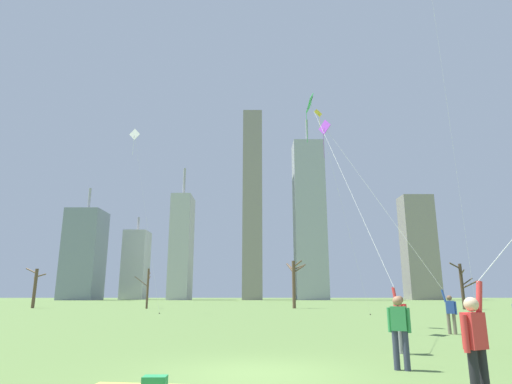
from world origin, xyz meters
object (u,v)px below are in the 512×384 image
object	(u,v)px
bare_tree_far_right_edge	(35,286)
kite_flyer_midfield_left_purple	(427,277)
distant_kite_low_near_trees_yellow	(325,141)
bare_tree_left_of_center	(294,280)
bare_tree_center	(148,287)
distant_kite_high_overhead_white	(136,144)
kite_flyer_midfield_center_green	(377,264)
bystander_strolling_midfield	(399,328)
bare_tree_leftmost	(462,285)

from	to	relation	value
bare_tree_far_right_edge	kite_flyer_midfield_left_purple	bearing A→B (deg)	-44.77
distant_kite_low_near_trees_yellow	bare_tree_left_of_center	size ratio (longest dim) A/B	2.83
distant_kite_low_near_trees_yellow	bare_tree_center	distance (m)	29.48
distant_kite_high_overhead_white	bare_tree_center	size ratio (longest dim) A/B	3.76
kite_flyer_midfield_center_green	bare_tree_left_of_center	distance (m)	39.32
bystander_strolling_midfield	bare_tree_leftmost	world-z (taller)	bare_tree_leftmost
bare_tree_left_of_center	bare_tree_leftmost	size ratio (longest dim) A/B	1.10
kite_flyer_midfield_center_green	bare_tree_far_right_edge	world-z (taller)	kite_flyer_midfield_center_green
distant_kite_low_near_trees_yellow	distant_kite_high_overhead_white	bearing A→B (deg)	157.80
kite_flyer_midfield_left_purple	bare_tree_center	xyz separation A→B (m)	(-20.56, 32.82, 0.10)
bare_tree_leftmost	distant_kite_high_overhead_white	bearing A→B (deg)	-164.34
distant_kite_high_overhead_white	bare_tree_left_of_center	bearing A→B (deg)	39.88
bare_tree_left_of_center	bare_tree_far_right_edge	world-z (taller)	bare_tree_left_of_center
kite_flyer_midfield_left_purple	bare_tree_left_of_center	xyz separation A→B (m)	(-2.83, 33.68, 0.90)
kite_flyer_midfield_center_green	bare_tree_center	bearing A→B (deg)	113.51
kite_flyer_midfield_left_purple	bare_tree_center	world-z (taller)	kite_flyer_midfield_left_purple
kite_flyer_midfield_left_purple	distant_kite_high_overhead_white	size ratio (longest dim) A/B	0.66
bare_tree_far_right_edge	bare_tree_leftmost	bearing A→B (deg)	-5.57
bystander_strolling_midfield	bare_tree_left_of_center	xyz separation A→B (m)	(1.69, 43.07, 2.43)
distant_kite_high_overhead_white	bare_tree_far_right_edge	world-z (taller)	distant_kite_high_overhead_white
bystander_strolling_midfield	bare_tree_left_of_center	world-z (taller)	bare_tree_left_of_center
kite_flyer_midfield_center_green	distant_kite_low_near_trees_yellow	xyz separation A→B (m)	(1.80, 18.41, 11.06)
distant_kite_high_overhead_white	distant_kite_low_near_trees_yellow	bearing A→B (deg)	-22.20
bystander_strolling_midfield	distant_kite_high_overhead_white	size ratio (longest dim) A/B	0.09
bare_tree_center	bystander_strolling_midfield	bearing A→B (deg)	-69.20
distant_kite_low_near_trees_yellow	bare_tree_center	size ratio (longest dim) A/B	3.46
bare_tree_left_of_center	bare_tree_center	distance (m)	17.76
bystander_strolling_midfield	bare_tree_left_of_center	distance (m)	43.17
kite_flyer_midfield_left_purple	bare_tree_center	bearing A→B (deg)	122.06
bystander_strolling_midfield	bare_tree_leftmost	size ratio (longest dim) A/B	0.31
distant_kite_low_near_trees_yellow	bare_tree_far_right_edge	xyz separation A→B (m)	(-33.02, 21.98, -11.05)
bystander_strolling_midfield	distant_kite_high_overhead_white	xyz separation A→B (m)	(-14.85, 29.25, 15.04)
bystander_strolling_midfield	bare_tree_center	bearing A→B (deg)	110.80
bystander_strolling_midfield	bare_tree_far_right_edge	xyz separation A→B (m)	(-30.54, 44.16, 1.74)
bare_tree_left_of_center	bare_tree_far_right_edge	xyz separation A→B (m)	(-32.23, 1.09, -0.69)
kite_flyer_midfield_center_green	bare_tree_center	xyz separation A→B (m)	(-16.72, 38.44, -0.10)
bystander_strolling_midfield	distant_kite_low_near_trees_yellow	size ratio (longest dim) A/B	0.10
bystander_strolling_midfield	bare_tree_far_right_edge	size ratio (longest dim) A/B	0.33
kite_flyer_midfield_left_purple	distant_kite_high_overhead_white	xyz separation A→B (m)	(-19.37, 19.86, 13.51)
bare_tree_far_right_edge	kite_flyer_midfield_center_green	bearing A→B (deg)	-52.30
kite_flyer_midfield_left_purple	bare_tree_leftmost	world-z (taller)	kite_flyer_midfield_left_purple
distant_kite_high_overhead_white	bare_tree_leftmost	world-z (taller)	distant_kite_high_overhead_white
bystander_strolling_midfield	distant_kite_high_overhead_white	distance (m)	36.09
bare_tree_far_right_edge	bystander_strolling_midfield	bearing A→B (deg)	-55.33
bare_tree_left_of_center	bare_tree_center	bearing A→B (deg)	-177.21
distant_kite_low_near_trees_yellow	bare_tree_far_right_edge	bearing A→B (deg)	146.35
bystander_strolling_midfield	bare_tree_center	size ratio (longest dim) A/B	0.35
bare_tree_leftmost	bare_tree_center	bearing A→B (deg)	175.26
bare_tree_left_of_center	bare_tree_leftmost	world-z (taller)	bare_tree_left_of_center
kite_flyer_midfield_center_green	distant_kite_low_near_trees_yellow	size ratio (longest dim) A/B	0.70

